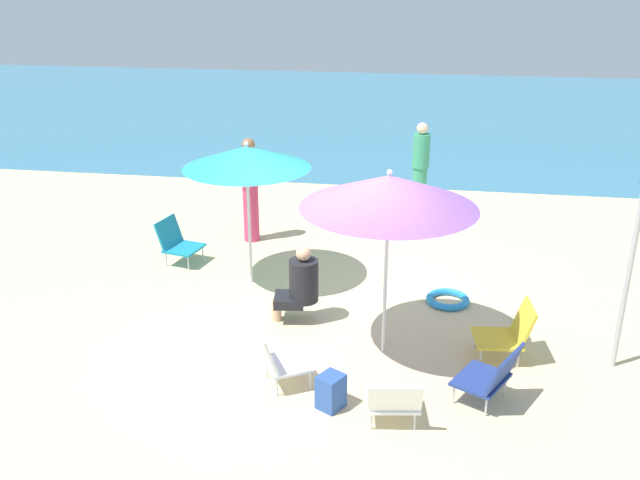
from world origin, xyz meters
The scene contains 15 objects.
ground_plane centered at (0.00, 0.00, 0.00)m, with size 40.00×40.00×0.00m, color beige.
sea_water centered at (0.00, 13.87, 0.00)m, with size 40.00×16.00×0.01m, color teal.
umbrella_teal centered at (-1.25, 1.12, 1.78)m, with size 1.68×1.68×1.98m.
umbrella_purple centered at (0.68, -0.44, 1.89)m, with size 1.89×1.89×2.13m.
beach_chair_a centered at (-2.49, 1.63, 0.33)m, with size 0.65×0.62×0.66m.
beach_chair_b centered at (2.05, -0.37, 0.33)m, with size 0.65×0.55×0.66m.
beach_chair_c centered at (-0.35, -1.30, 0.34)m, with size 0.70×0.67×0.67m.
beach_chair_d centered at (1.81, -1.28, 0.33)m, with size 0.73×0.74×0.64m.
beach_chair_e centered at (0.87, -1.77, 0.28)m, with size 0.58×0.62×0.55m.
person_a centered at (0.95, 4.13, 0.85)m, with size 0.29×0.29×1.68m.
person_b centered at (-0.37, 0.13, 0.50)m, with size 0.58×0.40×0.99m.
person_c centered at (-1.64, 2.67, 0.84)m, with size 0.29×0.29×1.66m.
warning_sign centered at (3.19, -0.35, 1.51)m, with size 0.09×0.46×2.38m.
swim_ring centered at (1.43, 0.91, 0.05)m, with size 0.56×0.56×0.09m, color #238CD8.
beach_bag centered at (0.25, -1.59, 0.18)m, with size 0.24×0.22×0.36m, color #2D519E.
Camera 1 is at (1.05, -7.26, 4.04)m, focal length 38.59 mm.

